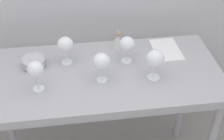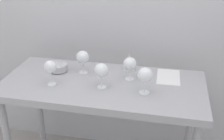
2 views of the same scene
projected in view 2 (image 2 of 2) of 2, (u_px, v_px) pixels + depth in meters
name	position (u px, v px, depth m)	size (l,w,h in m)	color
back_wall	(117.00, 8.00, 2.28)	(3.80, 0.04, 2.60)	#B8B8BD
steel_counter	(103.00, 96.00, 2.05)	(1.40, 0.65, 0.90)	#A4A4A9
wine_glass_near_right	(145.00, 76.00, 1.83)	(0.10, 0.10, 0.18)	white
wine_glass_far_left	(83.00, 58.00, 2.10)	(0.09, 0.09, 0.17)	white
wine_glass_near_left	(50.00, 67.00, 1.93)	(0.09, 0.09, 0.18)	white
wine_glass_near_center	(101.00, 71.00, 1.89)	(0.09, 0.09, 0.17)	white
wine_glass_far_right	(130.00, 64.00, 2.01)	(0.09, 0.09, 0.16)	white
tasting_sheet_upper	(168.00, 77.00, 2.08)	(0.16, 0.25, 0.00)	white
tasting_bowl	(58.00, 67.00, 2.16)	(0.14, 0.14, 0.06)	#4C4C4C
decanter_funnel	(129.00, 64.00, 2.17)	(0.11, 0.11, 0.14)	#B7B7B7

